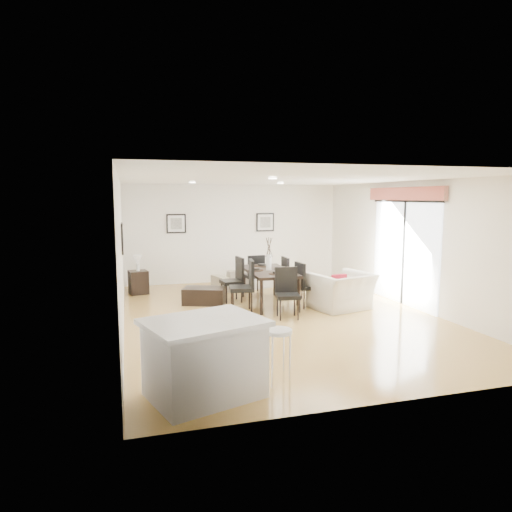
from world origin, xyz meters
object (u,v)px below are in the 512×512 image
object	(u,v)px
sofa	(248,277)
dining_chair_wfar	(235,277)
dining_chair_enear	(304,282)
dining_chair_efar	(289,275)
kitchen_island	(204,358)
bar_stool	(278,338)
dining_chair_foot	(255,272)
side_table	(138,282)
dining_table	(269,273)
dining_chair_wnear	(246,283)
dining_chair_head	(287,290)
coffee_table	(204,296)
armchair	(341,291)

from	to	relation	value
sofa	dining_chair_wfar	distance (m)	1.65
dining_chair_enear	dining_chair_efar	xyz separation A→B (m)	(0.00, 0.93, -0.00)
kitchen_island	bar_stool	bearing A→B (deg)	-17.76
sofa	dining_chair_foot	size ratio (longest dim) A/B	1.91
dining_chair_efar	kitchen_island	bearing A→B (deg)	149.99
kitchen_island	dining_chair_enear	bearing A→B (deg)	35.90
sofa	side_table	world-z (taller)	side_table
dining_table	dining_chair_efar	xyz separation A→B (m)	(0.65, 0.46, -0.15)
dining_chair_efar	bar_stool	size ratio (longest dim) A/B	1.31
dining_chair_wnear	dining_chair_head	world-z (taller)	dining_chair_wnear
dining_chair_foot	side_table	distance (m)	2.87
dining_chair_wfar	side_table	world-z (taller)	dining_chair_wfar
dining_chair_head	dining_chair_foot	xyz separation A→B (m)	(-0.01, 2.29, -0.01)
dining_chair_head	coffee_table	xyz separation A→B (m)	(-1.38, 1.57, -0.37)
dining_chair_wfar	dining_chair_efar	bearing A→B (deg)	83.85
sofa	dining_chair_wfar	world-z (taller)	dining_chair_wfar
kitchen_island	dining_table	bearing A→B (deg)	45.55
dining_table	kitchen_island	world-z (taller)	kitchen_island
bar_stool	side_table	bearing A→B (deg)	103.70
side_table	coffee_table	bearing A→B (deg)	-47.53
dining_chair_wfar	bar_stool	xyz separation A→B (m)	(-0.58, -4.75, 0.07)
dining_chair_head	dining_chair_foot	world-z (taller)	dining_chair_head
dining_chair_head	dining_chair_foot	distance (m)	2.29
coffee_table	bar_stool	xyz separation A→B (m)	(0.14, -4.70, 0.46)
armchair	side_table	size ratio (longest dim) A/B	2.08
dining_chair_efar	kitchen_island	xyz separation A→B (m)	(-2.80, -4.74, -0.07)
dining_chair_enear	kitchen_island	distance (m)	4.73
dining_chair_enear	dining_chair_wnear	bearing A→B (deg)	85.68
dining_chair_efar	bar_stool	xyz separation A→B (m)	(-1.88, -4.74, 0.10)
dining_table	dining_chair_wfar	world-z (taller)	dining_chair_wfar
dining_chair_foot	kitchen_island	xyz separation A→B (m)	(-2.16, -5.42, -0.07)
armchair	kitchen_island	xyz separation A→B (m)	(-3.49, -3.44, 0.09)
dining_chair_foot	kitchen_island	size ratio (longest dim) A/B	0.61
dining_chair_enear	bar_stool	bearing A→B (deg)	149.08
dining_chair_enear	side_table	bearing A→B (deg)	50.14
dining_chair_efar	kitchen_island	distance (m)	5.51
dining_table	dining_chair_head	xyz separation A→B (m)	(0.01, -1.14, -0.14)
kitchen_island	dining_chair_efar	bearing A→B (deg)	41.63
dining_chair_wfar	dining_chair_foot	bearing A→B (deg)	130.04
dining_chair_head	dining_chair_wnear	bearing A→B (deg)	143.69
dining_chair_efar	dining_chair_head	world-z (taller)	dining_chair_head
sofa	dining_chair_efar	xyz separation A→B (m)	(0.61, -1.47, 0.27)
kitchen_island	side_table	bearing A→B (deg)	77.68
dining_chair_foot	kitchen_island	bearing A→B (deg)	63.80
dining_table	bar_stool	bearing A→B (deg)	-104.44
dining_chair_wnear	dining_chair_enear	size ratio (longest dim) A/B	1.10
coffee_table	bar_stool	distance (m)	4.73
dining_chair_wfar	coffee_table	size ratio (longest dim) A/B	1.11
dining_chair_wfar	dining_chair_head	bearing A→B (deg)	16.56
side_table	kitchen_island	bearing A→B (deg)	-84.56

